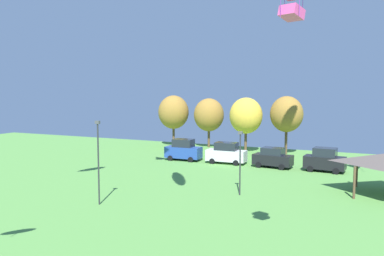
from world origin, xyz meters
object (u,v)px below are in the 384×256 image
at_px(kite_flying_0, 292,2).
at_px(parked_car_second_from_left, 226,153).
at_px(treeline_tree_2, 246,116).
at_px(light_post_0, 98,158).
at_px(parked_car_leftmost, 183,150).
at_px(treeline_tree_1, 209,115).
at_px(treeline_tree_3, 287,114).
at_px(light_post_1, 240,159).
at_px(parked_car_third_from_left, 273,158).
at_px(parked_car_rightmost_in_row, 325,160).
at_px(treeline_tree_0, 174,112).

distance_m(kite_flying_0, parked_car_second_from_left, 31.41).
bearing_deg(treeline_tree_2, light_post_0, -95.18).
xyz_separation_m(parked_car_leftmost, treeline_tree_2, (5.07, 9.28, 3.77)).
bearing_deg(parked_car_leftmost, light_post_0, -84.87).
height_order(treeline_tree_1, treeline_tree_3, treeline_tree_3).
relative_size(kite_flying_0, light_post_0, 0.24).
relative_size(treeline_tree_1, treeline_tree_2, 0.97).
bearing_deg(treeline_tree_1, light_post_0, -83.13).
xyz_separation_m(parked_car_second_from_left, light_post_1, (5.76, -12.91, 1.81)).
distance_m(light_post_0, treeline_tree_1, 31.79).
height_order(parked_car_second_from_left, light_post_1, light_post_1).
bearing_deg(parked_car_second_from_left, treeline_tree_2, 91.86).
relative_size(parked_car_third_from_left, light_post_0, 0.70).
distance_m(parked_car_rightmost_in_row, light_post_0, 24.49).
relative_size(parked_car_third_from_left, light_post_1, 0.84).
relative_size(kite_flying_0, parked_car_leftmost, 0.35).
bearing_deg(treeline_tree_1, parked_car_second_from_left, -59.26).
height_order(treeline_tree_2, treeline_tree_3, treeline_tree_3).
bearing_deg(parked_car_third_from_left, light_post_0, -107.21).
distance_m(treeline_tree_2, treeline_tree_3, 5.45).
distance_m(light_post_1, treeline_tree_3, 22.94).
relative_size(treeline_tree_0, treeline_tree_2, 1.02).
height_order(parked_car_second_from_left, parked_car_rightmost_in_row, parked_car_rightmost_in_row).
bearing_deg(parked_car_rightmost_in_row, parked_car_third_from_left, -175.32).
xyz_separation_m(parked_car_second_from_left, treeline_tree_0, (-12.46, 10.92, 3.92)).
relative_size(kite_flying_0, parked_car_rightmost_in_row, 0.36).
distance_m(parked_car_leftmost, parked_car_rightmost_in_row, 16.55).
height_order(treeline_tree_0, treeline_tree_3, treeline_tree_3).
relative_size(light_post_0, treeline_tree_0, 0.83).
xyz_separation_m(parked_car_third_from_left, light_post_0, (-8.61, -19.80, 2.48)).
xyz_separation_m(parked_car_second_from_left, treeline_tree_2, (-0.45, 9.19, 3.82)).
xyz_separation_m(kite_flying_0, parked_car_rightmost_in_row, (-1.26, 26.57, -11.16)).
xyz_separation_m(light_post_0, treeline_tree_1, (-3.80, 31.54, 1.25)).
relative_size(parked_car_third_from_left, treeline_tree_3, 0.57).
relative_size(parked_car_leftmost, parked_car_rightmost_in_row, 1.02).
bearing_deg(parked_car_leftmost, light_post_1, -50.48).
distance_m(parked_car_second_from_left, treeline_tree_2, 9.96).
distance_m(kite_flying_0, treeline_tree_0, 45.58).
bearing_deg(treeline_tree_0, treeline_tree_2, -8.22).
bearing_deg(light_post_1, light_post_0, -141.49).
height_order(kite_flying_0, light_post_0, kite_flying_0).
distance_m(kite_flying_0, parked_car_leftmost, 33.86).
bearing_deg(light_post_0, parked_car_leftmost, 96.97).
bearing_deg(parked_car_rightmost_in_row, parked_car_leftmost, -175.99).
relative_size(kite_flying_0, treeline_tree_2, 0.20).
height_order(parked_car_leftmost, parked_car_rightmost_in_row, parked_car_leftmost).
xyz_separation_m(light_post_0, treeline_tree_2, (2.64, 29.14, 1.45)).
relative_size(parked_car_rightmost_in_row, treeline_tree_2, 0.57).
height_order(parked_car_leftmost, treeline_tree_3, treeline_tree_3).
relative_size(parked_car_second_from_left, treeline_tree_3, 0.60).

